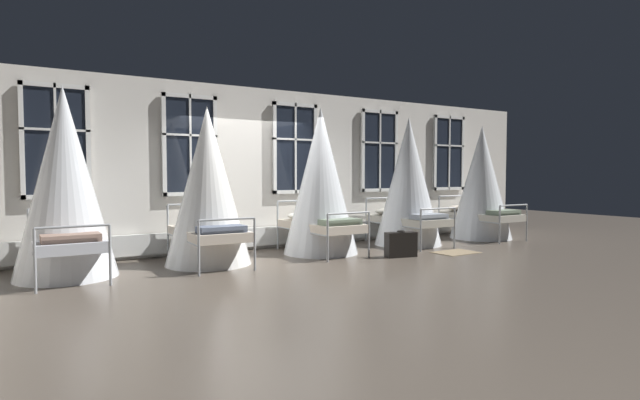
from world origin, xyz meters
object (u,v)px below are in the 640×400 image
object	(u,v)px
cot_fourth	(321,183)
cot_sixth	(481,184)
cot_third	(208,188)
suitcase_dark	(401,244)
cot_second	(65,185)
cot_fifth	(408,183)

from	to	relation	value
cot_fourth	cot_sixth	world-z (taller)	cot_fourth
cot_third	suitcase_dark	xyz separation A→B (m)	(3.13, -1.08, -1.01)
cot_sixth	suitcase_dark	size ratio (longest dim) A/B	4.35
cot_third	cot_fourth	distance (m)	2.16
cot_second	cot_fifth	world-z (taller)	cot_second
cot_fourth	cot_fifth	distance (m)	2.15
cot_second	cot_third	xyz separation A→B (m)	(2.07, -0.02, -0.08)
cot_fifth	cot_sixth	bearing A→B (deg)	-89.82
cot_second	cot_fourth	xyz separation A→B (m)	(4.22, 0.02, -0.01)
cot_third	cot_fifth	xyz separation A→B (m)	(4.30, 0.07, 0.04)
cot_fourth	suitcase_dark	size ratio (longest dim) A/B	4.57
cot_third	cot_sixth	bearing A→B (deg)	-88.90
cot_third	cot_sixth	world-z (taller)	cot_sixth
cot_third	cot_fourth	bearing A→B (deg)	-88.11
cot_second	suitcase_dark	xyz separation A→B (m)	(5.20, -1.10, -1.09)
cot_fourth	cot_fifth	world-z (taller)	cot_fourth
cot_fourth	cot_sixth	size ratio (longest dim) A/B	1.05
cot_sixth	cot_second	bearing A→B (deg)	90.82
cot_second	cot_fourth	distance (m)	4.22
cot_fifth	cot_fourth	bearing A→B (deg)	92.62
cot_second	cot_fourth	world-z (taller)	cot_second
cot_third	cot_fifth	distance (m)	4.30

